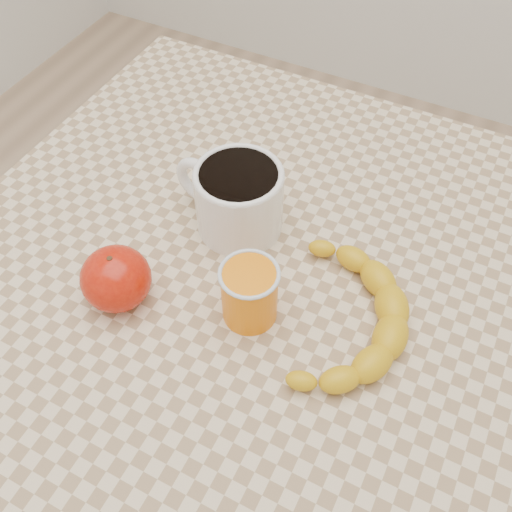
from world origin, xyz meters
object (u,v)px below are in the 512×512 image
at_px(table, 256,304).
at_px(banana, 345,317).
at_px(coffee_mug, 237,197).
at_px(orange_juice_glass, 249,293).
at_px(apple, 116,279).

bearing_deg(table, banana, -14.12).
xyz_separation_m(coffee_mug, banana, (0.18, -0.09, -0.03)).
relative_size(coffee_mug, orange_juice_glass, 2.04).
bearing_deg(apple, table, 43.19).
bearing_deg(table, apple, -136.81).
relative_size(table, apple, 7.45).
distance_m(apple, banana, 0.27).
xyz_separation_m(orange_juice_glass, apple, (-0.15, -0.05, -0.00)).
relative_size(apple, banana, 0.41).
height_order(orange_juice_glass, apple, orange_juice_glass).
xyz_separation_m(table, banana, (0.13, -0.03, 0.11)).
height_order(table, apple, apple).
xyz_separation_m(apple, banana, (0.25, 0.08, -0.02)).
bearing_deg(apple, banana, 18.12).
bearing_deg(coffee_mug, table, -44.40).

